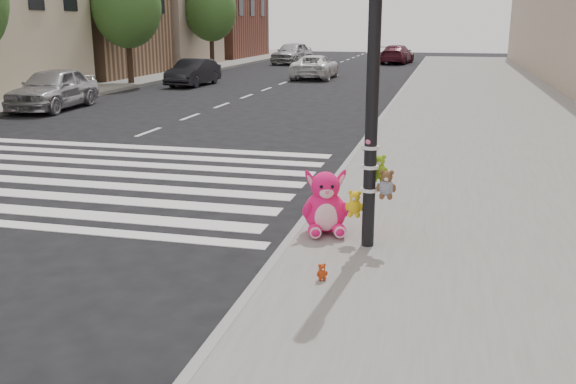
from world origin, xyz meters
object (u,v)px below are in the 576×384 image
(car_silver_far, at_px, (53,89))
(car_dark_far, at_px, (193,72))
(pink_bunny, at_px, (325,207))
(signal_pole, at_px, (373,117))
(red_teddy, at_px, (322,272))
(car_white_near, at_px, (315,67))

(car_silver_far, height_order, car_dark_far, car_silver_far)
(pink_bunny, relative_size, car_dark_far, 0.24)
(signal_pole, bearing_deg, red_teddy, -105.53)
(pink_bunny, xyz_separation_m, red_teddy, (0.28, -1.67, -0.27))
(pink_bunny, bearing_deg, car_silver_far, 118.64)
(car_silver_far, xyz_separation_m, car_dark_far, (1.46, 9.17, -0.09))
(signal_pole, bearing_deg, pink_bunny, 150.88)
(car_dark_far, distance_m, car_white_near, 7.14)
(red_teddy, distance_m, car_dark_far, 24.66)
(car_dark_far, relative_size, car_white_near, 0.85)
(signal_pole, height_order, car_white_near, signal_pole)
(pink_bunny, bearing_deg, signal_pole, -46.31)
(pink_bunny, bearing_deg, red_teddy, -97.58)
(red_teddy, bearing_deg, car_silver_far, 99.59)
(car_white_near, bearing_deg, car_dark_far, 45.83)
(signal_pole, height_order, pink_bunny, signal_pole)
(signal_pole, relative_size, car_silver_far, 0.95)
(red_teddy, relative_size, car_silver_far, 0.05)
(red_teddy, height_order, car_dark_far, car_dark_far)
(pink_bunny, xyz_separation_m, car_white_near, (-5.46, 25.85, 0.11))
(signal_pole, xyz_separation_m, car_dark_far, (-10.95, 20.96, -1.19))
(red_teddy, relative_size, car_white_near, 0.04)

